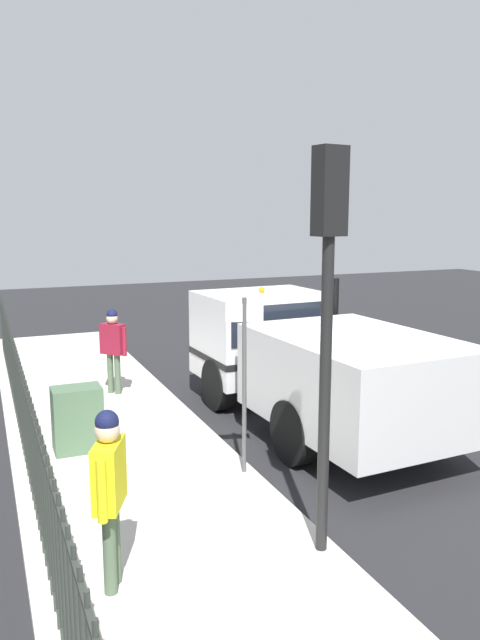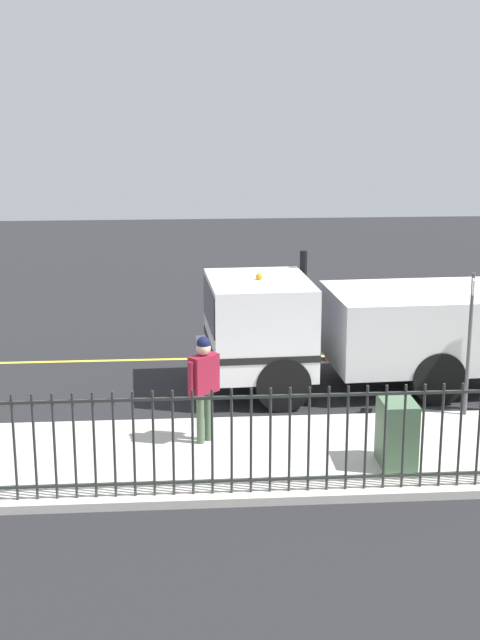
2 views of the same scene
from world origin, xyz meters
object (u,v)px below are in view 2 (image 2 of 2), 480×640
work_truck (341,325)px  utility_cabinet (397,433)px  worker_standing (204,378)px  traffic_cone (338,343)px  street_sign (470,328)px

work_truck → utility_cabinet: (3.83, 0.10, -0.61)m
work_truck → worker_standing: size_ratio=3.51×
worker_standing → traffic_cone: size_ratio=2.30×
work_truck → traffic_cone: (-1.79, 0.30, -0.85)m
utility_cabinet → work_truck: bearing=-178.5°
utility_cabinet → traffic_cone: utility_cabinet is taller
work_truck → utility_cabinet: bearing=178.9°
worker_standing → street_sign: street_sign is taller
traffic_cone → street_sign: bearing=21.9°
street_sign → worker_standing: bearing=-78.7°
work_truck → utility_cabinet: 3.88m
utility_cabinet → worker_standing: bearing=-111.9°
work_truck → street_sign: bearing=-139.0°
utility_cabinet → traffic_cone: (-5.63, 0.20, -0.24)m
worker_standing → traffic_cone: 5.45m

